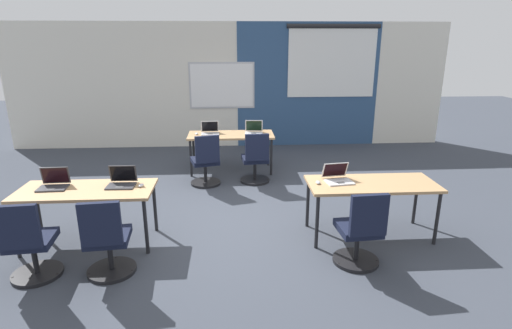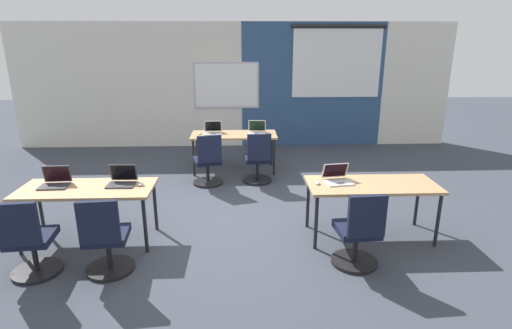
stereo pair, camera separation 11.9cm
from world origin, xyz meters
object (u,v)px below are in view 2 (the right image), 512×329
object	(u,v)px
chair_far_right	(258,162)
chair_far_left	(208,164)
laptop_near_right_inner	(338,178)
mouse_near_right_inner	(318,183)
chair_near_right_inner	(359,236)
desk_near_right	(372,188)
mouse_far_left	(200,133)
chair_near_left_end	(30,245)
mouse_near_left_inner	(141,184)
chair_near_left_inner	(106,242)
desk_near_left	(87,192)
laptop_far_left	(213,131)
laptop_near_left_inner	(122,180)
laptop_near_left_end	(55,182)
desk_far_center	(234,137)
laptop_far_right	(257,130)

from	to	relation	value
chair_far_right	chair_far_left	xyz separation A→B (m)	(-0.86, -0.08, 0.00)
laptop_near_right_inner	mouse_near_right_inner	xyz separation A→B (m)	(-0.27, -0.07, -0.03)
chair_far_left	chair_near_right_inner	size ratio (longest dim) A/B	1.00
desk_near_right	mouse_far_left	xyz separation A→B (m)	(-2.39, 2.80, 0.08)
chair_far_right	chair_near_left_end	distance (m)	3.81
mouse_near_left_inner	chair_near_left_inner	xyz separation A→B (m)	(-0.22, -0.79, -0.36)
desk_near_left	chair_far_right	size ratio (longest dim) A/B	1.74
laptop_far_left	chair_near_left_inner	distance (m)	3.74
laptop_near_right_inner	laptop_near_left_inner	bearing A→B (deg)	171.46
chair_far_right	laptop_far_left	size ratio (longest dim) A/B	2.64
mouse_near_right_inner	chair_near_right_inner	distance (m)	0.87
chair_near_left_inner	laptop_near_right_inner	xyz separation A→B (m)	(2.65, 0.83, 0.39)
laptop_near_left_end	chair_near_left_inner	bearing A→B (deg)	-47.47
chair_far_right	mouse_far_left	distance (m)	1.33
chair_far_left	laptop_near_left_inner	xyz separation A→B (m)	(-0.91, -1.91, 0.39)
desk_far_center	mouse_near_left_inner	size ratio (longest dim) A/B	14.40
chair_near_left_end	laptop_near_right_inner	size ratio (longest dim) A/B	2.48
chair_near_left_end	mouse_near_right_inner	bearing A→B (deg)	-171.50
chair_far_right	desk_far_center	bearing A→B (deg)	-64.58
chair_near_left_inner	desk_near_right	bearing A→B (deg)	-171.20
chair_far_left	mouse_near_right_inner	xyz separation A→B (m)	(1.50, -2.00, 0.36)
chair_near_left_end	chair_far_left	xyz separation A→B (m)	(1.66, 2.78, 0.00)
desk_far_center	chair_near_left_inner	xyz separation A→B (m)	(-1.32, -3.55, -0.28)
desk_near_left	mouse_near_right_inner	size ratio (longest dim) A/B	15.80
chair_far_left	chair_near_right_inner	world-z (taller)	same
mouse_far_left	laptop_near_left_inner	distance (m)	2.80
desk_far_center	chair_near_left_end	size ratio (longest dim) A/B	1.74
chair_near_left_inner	mouse_near_right_inner	distance (m)	2.53
desk_near_right	mouse_far_left	bearing A→B (deg)	130.49
laptop_near_right_inner	mouse_near_right_inner	bearing A→B (deg)	-172.71
laptop_far_right	mouse_near_left_inner	size ratio (longest dim) A/B	3.16
chair_near_left_inner	mouse_far_left	bearing A→B (deg)	-105.81
laptop_near_left_inner	desk_far_center	bearing A→B (deg)	64.71
desk_near_left	desk_far_center	bearing A→B (deg)	57.99
laptop_far_right	mouse_near_right_inner	bearing A→B (deg)	-73.09
desk_near_right	mouse_near_right_inner	distance (m)	0.69
laptop_far_left	laptop_near_left_inner	xyz separation A→B (m)	(-0.95, -2.76, 0.00)
chair_far_right	laptop_near_left_end	size ratio (longest dim) A/B	2.70
mouse_near_left_inner	chair_near_left_end	bearing A→B (deg)	-141.01
desk_near_left	mouse_near_left_inner	size ratio (longest dim) A/B	14.40
laptop_near_right_inner	mouse_near_left_inner	bearing A→B (deg)	172.80
chair_far_right	chair_far_left	world-z (taller)	same
chair_near_left_inner	desk_near_left	bearing A→B (deg)	-65.31
mouse_far_left	chair_far_left	size ratio (longest dim) A/B	0.11
laptop_far_right	chair_far_right	distance (m)	0.87
chair_near_right_inner	laptop_near_left_end	bearing A→B (deg)	-16.66
desk_near_left	chair_far_left	size ratio (longest dim) A/B	1.74
mouse_far_left	mouse_near_right_inner	distance (m)	3.28
desk_near_left	mouse_near_right_inner	xyz separation A→B (m)	(2.82, 0.00, 0.08)
desk_far_center	laptop_far_right	xyz separation A→B (m)	(0.44, 0.06, 0.11)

